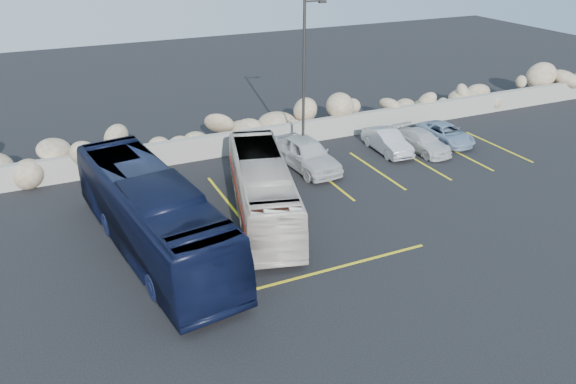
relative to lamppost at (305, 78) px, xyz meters
name	(u,v)px	position (x,y,z in m)	size (l,w,h in m)	color
ground	(356,266)	(-2.56, -9.50, -4.30)	(90.00, 90.00, 0.00)	black
seawall	(239,142)	(-2.56, 2.50, -3.70)	(60.00, 0.40, 1.20)	gray
riprap_pile	(231,123)	(-2.56, 3.70, -3.00)	(54.00, 2.80, 2.60)	#9F8468
parking_lines	(381,183)	(2.09, -3.93, -4.29)	(18.16, 9.36, 0.01)	yellow
lamppost	(305,78)	(0.00, 0.00, 0.00)	(1.14, 0.18, 8.00)	#2E2C29
vintage_bus	(263,189)	(-4.11, -4.56, -3.06)	(2.07, 8.87, 2.47)	silver
tour_coach	(152,214)	(-8.78, -5.45, -2.79)	(2.52, 10.79, 3.00)	black
car_a	(307,154)	(-0.26, -0.85, -3.52)	(1.82, 4.53, 1.54)	silver
car_b	(387,141)	(4.60, -0.64, -3.71)	(1.24, 3.57, 1.18)	#B9B9BE
car_c	(422,141)	(6.36, -1.30, -3.76)	(1.49, 3.66, 1.06)	silver
car_d	(446,134)	(8.34, -0.78, -3.79)	(1.68, 3.63, 1.01)	#829BB8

